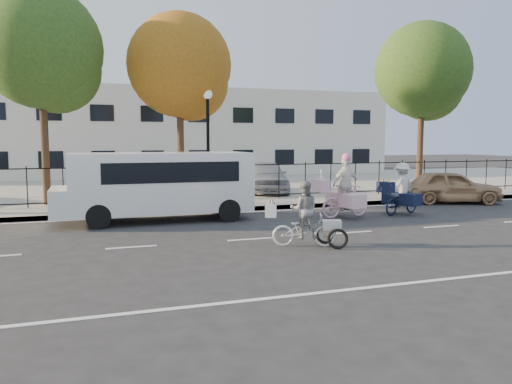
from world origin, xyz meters
name	(u,v)px	position (x,y,z in m)	size (l,w,h in m)	color
ground	(250,239)	(0.00, 0.00, 0.00)	(120.00, 120.00, 0.00)	#333334
road_markings	(250,239)	(0.00, 0.00, 0.01)	(60.00, 9.52, 0.01)	silver
curb	(206,211)	(0.00, 5.05, 0.07)	(60.00, 0.10, 0.15)	#A8A399
sidewalk	(200,207)	(0.00, 6.10, 0.07)	(60.00, 2.20, 0.15)	#A8A399
parking_lot	(165,186)	(0.00, 15.00, 0.07)	(60.00, 15.60, 0.15)	#A8A399
iron_fence	(194,182)	(0.00, 7.20, 0.90)	(58.00, 0.06, 1.50)	black
building	(144,134)	(0.00, 25.00, 3.00)	(34.00, 10.00, 6.00)	silver
lamppost	(208,126)	(0.50, 6.80, 3.11)	(0.36, 0.36, 4.33)	black
street_sign	(147,171)	(-1.85, 6.80, 1.42)	(0.85, 0.06, 1.80)	black
zebra_trike	(304,221)	(0.98, -1.21, 0.62)	(1.84, 1.26, 1.60)	silver
unicorn_bike	(345,194)	(4.08, 2.44, 0.79)	(2.15, 1.52, 2.13)	#EDB4C5
bull_bike	(401,194)	(6.29, 2.49, 0.72)	(1.99, 1.41, 1.79)	black
white_van	(158,183)	(-1.85, 3.80, 1.20)	(6.09, 2.09, 2.16)	white
gold_sedan	(450,187)	(10.04, 4.50, 0.67)	(1.58, 3.94, 1.34)	tan
lot_car_b	(107,182)	(-3.18, 9.86, 0.78)	(2.08, 4.50, 1.25)	white
lot_car_c	(124,180)	(-2.45, 10.08, 0.86)	(1.50, 4.31, 1.42)	#4C4F54
lot_car_d	(266,176)	(3.85, 9.50, 0.89)	(1.74, 4.33, 1.47)	#A4A6AC
tree_west	(45,54)	(-5.27, 8.13, 5.70)	(4.44, 4.44, 8.14)	#442D1D
tree_mid	(183,71)	(-0.18, 8.26, 5.34)	(4.16, 4.16, 7.63)	#442D1D
tree_east	(424,75)	(10.74, 7.36, 5.51)	(4.29, 4.29, 7.87)	#442D1D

